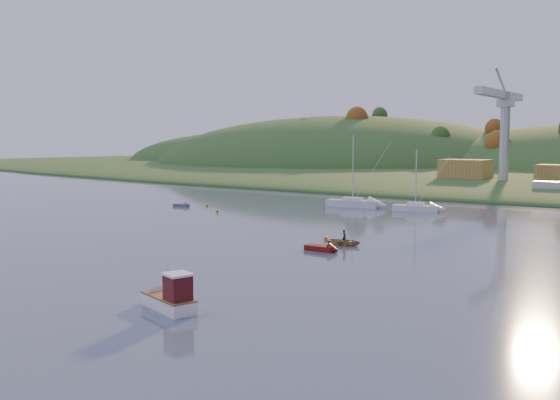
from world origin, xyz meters
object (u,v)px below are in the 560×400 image
Objects in this scene: sailboat_near at (353,203)px; grey_dinghy at (184,205)px; red_tender at (327,249)px; fishing_boat at (166,297)px; sailboat_far at (415,207)px; canoe at (344,242)px.

grey_dinghy is at bearing -156.78° from sailboat_near.
red_tender is at bearing -74.99° from sailboat_near.
sailboat_near reaches higher than red_tender.
sailboat_near is (-23.78, 65.86, -0.01)m from fishing_boat.
fishing_boat is at bearing -96.23° from sailboat_far.
sailboat_near is 29.85m from grey_dinghy.
sailboat_far is at bearing -64.56° from fishing_boat.
sailboat_far is 2.64× the size of canoe.
canoe is at bearing -72.85° from sailboat_near.
red_tender is (8.84, -40.84, -0.40)m from sailboat_far.
fishing_boat reaches higher than grey_dinghy.
canoe is (8.17, -36.15, -0.28)m from sailboat_far.
canoe is 0.98× the size of red_tender.
sailboat_near is 1.24× the size of sailboat_far.
red_tender is (0.68, -4.69, -0.12)m from canoe.
fishing_boat is 70.02m from sailboat_near.
sailboat_far is at bearing 8.49° from grey_dinghy.
sailboat_far is 2.59× the size of red_tender.
grey_dinghy reaches higher than canoe.
canoe is at bearing -40.30° from grey_dinghy.
red_tender is 1.15× the size of grey_dinghy.
fishing_boat is 0.48× the size of sailboat_near.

